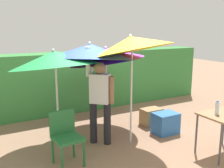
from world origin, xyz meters
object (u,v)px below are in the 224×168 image
folding_table (224,119)px  umbrella_yellow (131,44)px  umbrella_rainbow (54,59)px  umbrella_orange (91,52)px  chair_plastic (66,134)px  bottle_water (217,108)px  umbrella_navy (106,55)px  person_vendor (100,97)px  cooler_box (166,123)px  crate_cardboard (151,117)px

folding_table → umbrella_yellow: bearing=135.1°
umbrella_rainbow → umbrella_orange: 0.76m
chair_plastic → bottle_water: 2.61m
umbrella_navy → bottle_water: size_ratio=8.16×
folding_table → person_vendor: bearing=139.4°
umbrella_yellow → cooler_box: (0.93, 0.05, -1.71)m
umbrella_orange → bottle_water: (1.56, -1.78, -0.89)m
umbrella_navy → bottle_water: umbrella_navy is taller
umbrella_navy → folding_table: 2.72m
crate_cardboard → folding_table: (0.21, -1.78, 0.47)m
umbrella_navy → crate_cardboard: umbrella_navy is taller
umbrella_rainbow → cooler_box: (2.20, -0.52, -1.44)m
umbrella_rainbow → umbrella_orange: (0.75, 0.08, 0.09)m
umbrella_orange → umbrella_yellow: umbrella_yellow is taller
umbrella_orange → crate_cardboard: size_ratio=4.50×
folding_table → bottle_water: bearing=165.7°
folding_table → umbrella_rainbow: bearing=144.6°
person_vendor → bottle_water: (1.55, -1.41, -0.07)m
umbrella_orange → umbrella_navy: umbrella_orange is taller
chair_plastic → bottle_water: bearing=-22.2°
umbrella_navy → bottle_water: bearing=-65.9°
umbrella_rainbow → person_vendor: size_ratio=1.04×
umbrella_navy → chair_plastic: (-1.40, -1.25, -1.13)m
person_vendor → folding_table: 2.25m
umbrella_rainbow → bottle_water: bearing=-36.5°
person_vendor → crate_cardboard: person_vendor is taller
folding_table → crate_cardboard: bearing=96.7°
bottle_water → umbrella_orange: bearing=131.1°
folding_table → bottle_water: 0.26m
chair_plastic → crate_cardboard: chair_plastic is taller
umbrella_rainbow → person_vendor: umbrella_rainbow is taller
cooler_box → person_vendor: bearing=171.1°
person_vendor → bottle_water: bearing=-42.5°
umbrella_rainbow → chair_plastic: bearing=-96.7°
umbrella_yellow → cooler_box: bearing=3.0°
umbrella_orange → person_vendor: (0.01, -0.37, -0.82)m
umbrella_rainbow → umbrella_yellow: size_ratio=0.85×
umbrella_rainbow → bottle_water: umbrella_rainbow is taller
umbrella_rainbow → umbrella_yellow: 1.42m
person_vendor → chair_plastic: size_ratio=2.11×
umbrella_orange → person_vendor: bearing=-88.3°
umbrella_orange → umbrella_yellow: bearing=-50.8°
umbrella_navy → chair_plastic: size_ratio=2.20×
person_vendor → cooler_box: person_vendor is taller
umbrella_navy → folding_table: (1.14, -2.26, -0.98)m
umbrella_navy → crate_cardboard: size_ratio=4.25×
umbrella_yellow → crate_cardboard: size_ratio=4.98×
umbrella_orange → chair_plastic: (-0.84, -0.80, -1.25)m
umbrella_orange → cooler_box: size_ratio=4.05×
umbrella_yellow → umbrella_navy: umbrella_yellow is taller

